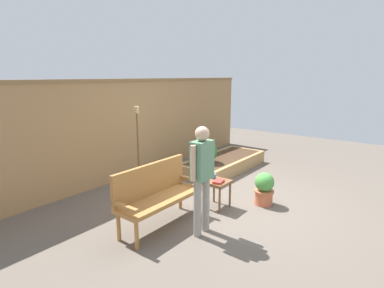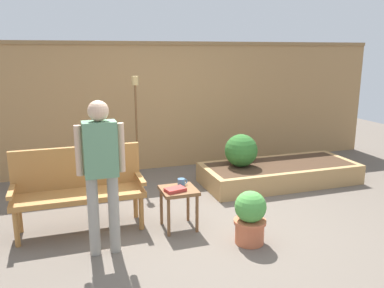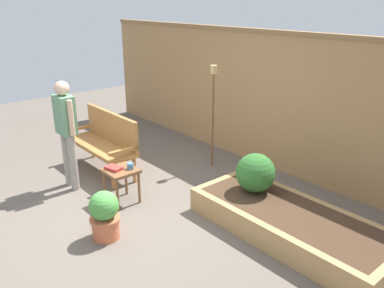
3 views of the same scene
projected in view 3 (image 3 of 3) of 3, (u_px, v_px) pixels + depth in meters
The scene contains 11 objects.
ground_plane at pixel (129, 214), 5.02m from camera, with size 14.00×14.00×0.00m, color #60564C.
fence_back at pixel (266, 99), 6.23m from camera, with size 8.40×0.14×2.16m.
garden_bench at pixel (106, 138), 6.15m from camera, with size 1.44×0.48×0.94m.
side_table at pixel (121, 175), 5.20m from camera, with size 0.40×0.40×0.48m.
cup_on_table at pixel (130, 166), 5.18m from camera, with size 0.12×0.09×0.08m.
book_on_table at pixel (114, 168), 5.16m from camera, with size 0.22×0.14×0.04m, color #B2332D.
potted_boxwood at pixel (105, 214), 4.44m from camera, with size 0.35×0.35×0.58m.
raised_planter_bed at pixel (291, 223), 4.54m from camera, with size 2.40×1.00×0.30m.
shrub_near_bench at pixel (255, 173), 4.90m from camera, with size 0.49×0.49×0.49m.
tiki_torch at pixel (213, 98), 6.13m from camera, with size 0.10×0.10×1.64m.
person_by_bench at pixel (66, 126), 5.45m from camera, with size 0.47×0.20×1.56m.
Camera 3 is at (3.87, -2.25, 2.58)m, focal length 36.87 mm.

